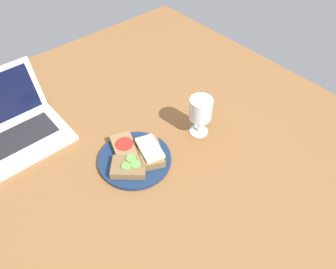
% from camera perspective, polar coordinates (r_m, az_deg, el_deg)
% --- Properties ---
extents(wooden_table, '(1.40, 1.40, 0.03)m').
position_cam_1_polar(wooden_table, '(1.03, -4.78, -2.94)').
color(wooden_table, brown).
rests_on(wooden_table, ground).
extents(plate, '(0.22, 0.22, 0.01)m').
position_cam_1_polar(plate, '(0.98, -5.82, -4.33)').
color(plate, navy).
rests_on(plate, wooden_table).
extents(sandwich_with_cheese, '(0.11, 0.13, 0.03)m').
position_cam_1_polar(sandwich_with_cheese, '(0.97, -3.27, -2.99)').
color(sandwich_with_cheese, brown).
rests_on(sandwich_with_cheese, plate).
extents(sandwich_with_tomato, '(0.10, 0.13, 0.02)m').
position_cam_1_polar(sandwich_with_tomato, '(1.00, -7.58, -2.22)').
color(sandwich_with_tomato, '#937047').
rests_on(sandwich_with_tomato, plate).
extents(sandwich_with_cucumber, '(0.12, 0.12, 0.03)m').
position_cam_1_polar(sandwich_with_cucumber, '(0.94, -6.84, -5.64)').
color(sandwich_with_cucumber, brown).
rests_on(sandwich_with_cucumber, plate).
extents(wine_glass, '(0.07, 0.07, 0.13)m').
position_cam_1_polar(wine_glass, '(1.01, 5.69, 4.16)').
color(wine_glass, white).
rests_on(wine_glass, wooden_table).
extents(laptop, '(0.35, 0.25, 0.19)m').
position_cam_1_polar(laptop, '(1.13, -26.69, 0.49)').
color(laptop, silver).
rests_on(laptop, wooden_table).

